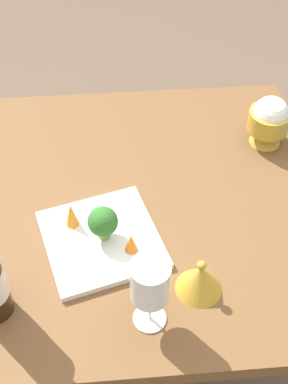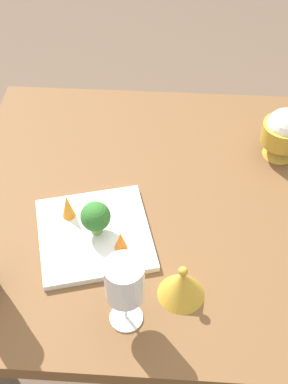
% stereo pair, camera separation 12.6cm
% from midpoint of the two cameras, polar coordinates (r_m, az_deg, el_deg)
% --- Properties ---
extents(ground_plane, '(8.00, 8.00, 0.00)m').
position_cam_midpoint_polar(ground_plane, '(1.91, -1.96, -16.48)').
color(ground_plane, brown).
extents(dining_table, '(0.89, 0.89, 0.76)m').
position_cam_midpoint_polar(dining_table, '(1.35, -2.67, -3.63)').
color(dining_table, brown).
rests_on(dining_table, ground_plane).
extents(wine_glass, '(0.08, 0.08, 0.18)m').
position_cam_midpoint_polar(wine_glass, '(0.98, -3.06, -10.08)').
color(wine_glass, white).
rests_on(wine_glass, dining_table).
extents(rice_bowl, '(0.11, 0.11, 0.14)m').
position_cam_midpoint_polar(rice_bowl, '(1.41, 10.93, 7.53)').
color(rice_bowl, gold).
rests_on(rice_bowl, dining_table).
extents(rice_bowl_lid, '(0.10, 0.10, 0.09)m').
position_cam_midpoint_polar(rice_bowl_lid, '(1.10, 2.78, -9.50)').
color(rice_bowl_lid, gold).
rests_on(rice_bowl_lid, dining_table).
extents(serving_plate, '(0.31, 0.31, 0.02)m').
position_cam_midpoint_polar(serving_plate, '(1.20, -7.61, -5.29)').
color(serving_plate, white).
rests_on(serving_plate, dining_table).
extents(broccoli_floret, '(0.07, 0.07, 0.09)m').
position_cam_midpoint_polar(broccoli_floret, '(1.16, -7.59, -3.43)').
color(broccoli_floret, '#729E4C').
rests_on(broccoli_floret, serving_plate).
extents(carrot_garnish_left, '(0.03, 0.03, 0.05)m').
position_cam_midpoint_polar(carrot_garnish_left, '(1.15, -4.55, -5.65)').
color(carrot_garnish_left, orange).
rests_on(carrot_garnish_left, serving_plate).
extents(carrot_garnish_right, '(0.03, 0.03, 0.07)m').
position_cam_midpoint_polar(carrot_garnish_right, '(1.21, -10.85, -2.58)').
color(carrot_garnish_right, orange).
rests_on(carrot_garnish_right, serving_plate).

